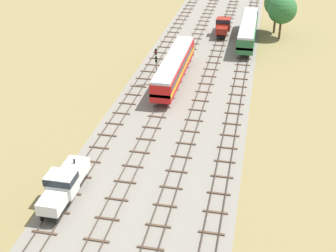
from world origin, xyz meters
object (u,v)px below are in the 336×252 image
Objects in this scene: shunter_loco_far_left_nearest at (64,184)px; signal_post_near at (156,62)px; shunter_loco_centre_left_midfar at (223,25)px; diesel_railcar_left_near at (174,66)px; signal_post_nearest at (156,66)px; diesel_railcar_centre_mid at (248,29)px.

signal_post_near reaches higher than shunter_loco_far_left_nearest.
shunter_loco_centre_left_midfar is at bearing 74.37° from signal_post_near.
shunter_loco_centre_left_midfar is at bearing 78.82° from diesel_railcar_left_near.
signal_post_near is (2.45, 29.37, 1.65)m from shunter_loco_far_left_nearest.
signal_post_nearest reaches higher than shunter_loco_far_left_nearest.
shunter_loco_far_left_nearest is 1.46× the size of signal_post_near.
shunter_loco_far_left_nearest is 29.52m from signal_post_near.
signal_post_nearest is (-7.36, -26.21, 0.95)m from shunter_loco_centre_left_midfar.
diesel_railcar_centre_mid reaches higher than shunter_loco_centre_left_midfar.
shunter_loco_far_left_nearest and shunter_loco_centre_left_midfar have the same top height.
diesel_railcar_centre_mid is (14.73, 51.84, 0.59)m from shunter_loco_far_left_nearest.
diesel_railcar_centre_mid is 2.42× the size of shunter_loco_centre_left_midfar.
shunter_loco_far_left_nearest is at bearing -105.86° from diesel_railcar_centre_mid.
signal_post_nearest is at bearing -105.69° from shunter_loco_centre_left_midfar.
shunter_loco_centre_left_midfar is 27.24m from signal_post_nearest.
diesel_railcar_left_near is (4.91, 30.86, 0.59)m from shunter_loco_far_left_nearest.
diesel_railcar_left_near is 25.32m from shunter_loco_centre_left_midfar.
signal_post_near is at bearing -148.72° from diesel_railcar_left_near.
diesel_railcar_left_near is 4.46× the size of signal_post_nearest.
signal_post_nearest is at bearing 90.00° from signal_post_near.
shunter_loco_centre_left_midfar is (-4.91, 3.86, -0.59)m from diesel_railcar_centre_mid.
shunter_loco_far_left_nearest is at bearing -94.76° from signal_post_nearest.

